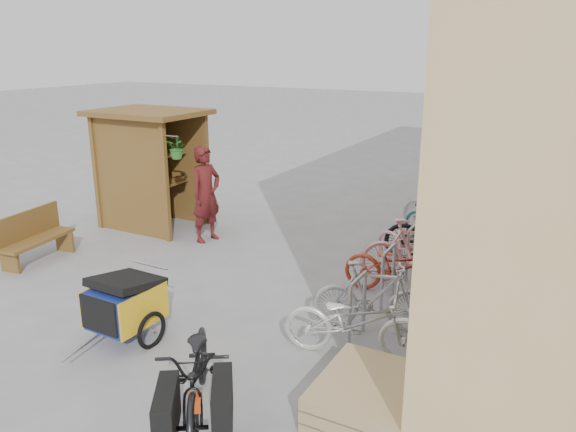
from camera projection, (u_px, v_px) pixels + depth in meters
The scene contains 17 objects.
ground at pixel (210, 302), 8.24m from camera, with size 80.00×80.00×0.00m, color gray.
kiosk at pixel (147, 152), 11.36m from camera, with size 2.49×1.65×2.40m.
bike_rack at pixel (412, 246), 9.07m from camera, with size 0.05×5.35×0.86m.
pallet_stack at pixel (370, 399), 5.64m from camera, with size 1.00×1.20×0.40m.
bench at pixel (34, 236), 9.73m from camera, with size 0.61×1.45×0.89m.
shopping_carts at pixel (498, 190), 12.10m from camera, with size 0.62×1.70×1.10m.
child_trailer at pixel (125, 303), 7.09m from camera, with size 0.92×1.54×0.90m.
cargo_bike at pixel (198, 375), 5.54m from camera, with size 1.56×1.92×0.98m.
person_kiosk at pixel (206, 194), 10.63m from camera, with size 0.67×0.44×1.84m, color maroon.
bike_0 at pixel (356, 322), 6.69m from camera, with size 0.60×1.73×0.91m, color silver.
bike_1 at pixel (373, 297), 7.32m from camera, with size 0.45×1.59×0.95m, color #A6A7AA.
bike_2 at pixel (400, 267), 8.36m from camera, with size 0.60×1.71×0.90m, color maroon.
bike_3 at pixel (418, 253), 8.72m from camera, with size 0.50×1.77×1.07m, color pink.
bike_4 at pixel (415, 245), 9.44m from camera, with size 0.54×1.56×0.82m, color pink.
bike_5 at pixel (435, 234), 9.59m from camera, with size 0.49×1.74×1.04m, color black.
bike_6 at pixel (442, 223), 10.54m from camera, with size 0.57×1.62×0.85m, color #1A5969.
bike_7 at pixel (440, 212), 10.94m from camera, with size 0.48×1.71×1.03m, color #A6A7AA.
Camera 1 is at (4.59, -6.07, 3.60)m, focal length 35.00 mm.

